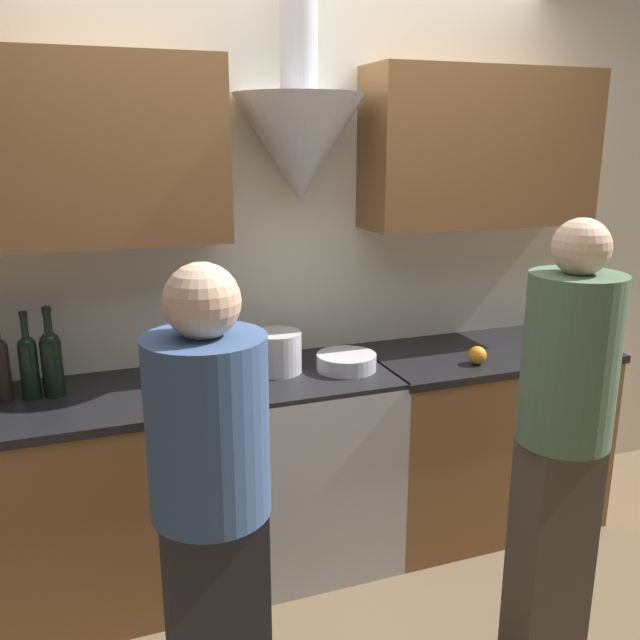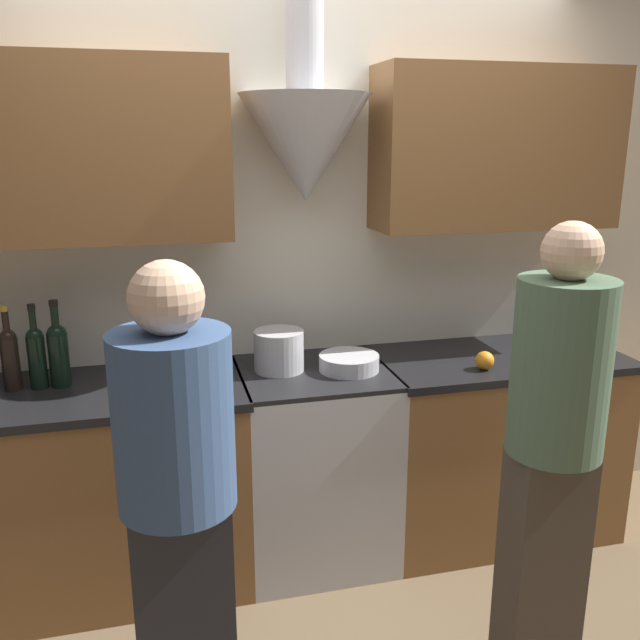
% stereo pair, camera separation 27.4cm
% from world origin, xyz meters
% --- Properties ---
extents(ground_plane, '(12.00, 12.00, 0.00)m').
position_xyz_m(ground_plane, '(0.00, 0.00, 0.00)').
color(ground_plane, brown).
extents(wall_back, '(8.40, 0.55, 2.60)m').
position_xyz_m(wall_back, '(-0.01, 0.60, 1.47)').
color(wall_back, silver).
rests_on(wall_back, ground_plane).
extents(counter_left, '(1.19, 0.62, 0.88)m').
position_xyz_m(counter_left, '(-0.90, 0.33, 0.44)').
color(counter_left, brown).
rests_on(counter_left, ground_plane).
extents(counter_right, '(1.13, 0.62, 0.88)m').
position_xyz_m(counter_right, '(0.88, 0.33, 0.44)').
color(counter_right, brown).
rests_on(counter_right, ground_plane).
extents(stove_range, '(0.64, 0.60, 0.88)m').
position_xyz_m(stove_range, '(0.00, 0.33, 0.45)').
color(stove_range, silver).
rests_on(stove_range, ground_plane).
extents(wine_bottle_2, '(0.07, 0.07, 0.34)m').
position_xyz_m(wine_bottle_2, '(-1.21, 0.41, 1.02)').
color(wine_bottle_2, black).
rests_on(wine_bottle_2, counter_left).
extents(wine_bottle_3, '(0.07, 0.07, 0.34)m').
position_xyz_m(wine_bottle_3, '(-1.11, 0.40, 1.02)').
color(wine_bottle_3, black).
rests_on(wine_bottle_3, counter_left).
extents(wine_bottle_4, '(0.08, 0.08, 0.35)m').
position_xyz_m(wine_bottle_4, '(-1.03, 0.40, 1.03)').
color(wine_bottle_4, black).
rests_on(wine_bottle_4, counter_left).
extents(stock_pot, '(0.21, 0.21, 0.17)m').
position_xyz_m(stock_pot, '(-0.15, 0.37, 0.97)').
color(stock_pot, silver).
rests_on(stock_pot, stove_range).
extents(mixing_bowl, '(0.26, 0.26, 0.07)m').
position_xyz_m(mixing_bowl, '(0.15, 0.30, 0.92)').
color(mixing_bowl, silver).
rests_on(mixing_bowl, stove_range).
extents(orange_fruit, '(0.08, 0.08, 0.08)m').
position_xyz_m(orange_fruit, '(0.71, 0.16, 0.92)').
color(orange_fruit, orange).
rests_on(orange_fruit, counter_right).
extents(person_foreground_left, '(0.33, 0.33, 1.55)m').
position_xyz_m(person_foreground_left, '(-0.62, -0.58, 0.85)').
color(person_foreground_left, '#28282D').
rests_on(person_foreground_left, ground_plane).
extents(person_foreground_right, '(0.31, 0.31, 1.61)m').
position_xyz_m(person_foreground_right, '(0.59, -0.55, 0.89)').
color(person_foreground_right, '#473D33').
rests_on(person_foreground_right, ground_plane).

